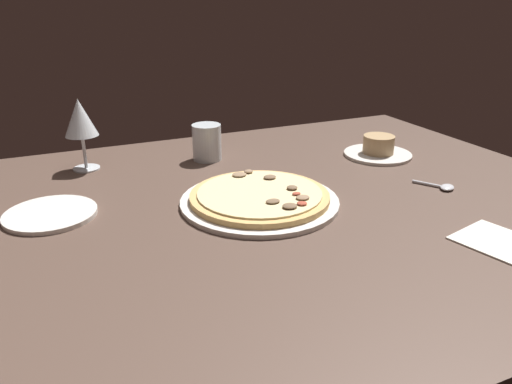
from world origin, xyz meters
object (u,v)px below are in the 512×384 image
object	(u,v)px
pizza_main	(260,198)
water_glass	(207,145)
wine_glass_far	(80,119)
paper_menu	(512,247)
side_plate	(50,214)
spoon	(443,187)
ramekin_on_saucer	(378,149)

from	to	relation	value
pizza_main	water_glass	xyz separation A→B (cm)	(-0.39, 31.74, 2.71)
wine_glass_far	paper_menu	bearing A→B (deg)	-49.35
side_plate	spoon	xyz separation A→B (cm)	(79.58, -19.75, 0.01)
side_plate	paper_menu	size ratio (longest dim) A/B	1.00
paper_menu	pizza_main	bearing A→B (deg)	118.58
paper_menu	ramekin_on_saucer	bearing A→B (deg)	64.88
wine_glass_far	side_plate	size ratio (longest dim) A/B	0.99
ramekin_on_saucer	wine_glass_far	bearing A→B (deg)	164.11
ramekin_on_saucer	water_glass	size ratio (longest dim) A/B	1.92
ramekin_on_saucer	side_plate	bearing A→B (deg)	-176.25
paper_menu	wine_glass_far	bearing A→B (deg)	117.09
ramekin_on_saucer	paper_menu	bearing A→B (deg)	-101.56
water_glass	spoon	world-z (taller)	water_glass
water_glass	side_plate	xyz separation A→B (cm)	(-38.99, -20.81, -3.47)
ramekin_on_saucer	wine_glass_far	size ratio (longest dim) A/B	1.02
pizza_main	ramekin_on_saucer	xyz separation A→B (cm)	(41.56, 16.24, 0.70)
pizza_main	water_glass	size ratio (longest dim) A/B	3.54
ramekin_on_saucer	spoon	size ratio (longest dim) A/B	1.97
water_glass	paper_menu	xyz separation A→B (cm)	(31.58, -66.21, -3.77)
wine_glass_far	side_plate	xyz separation A→B (cm)	(-9.58, -25.63, -11.94)
wine_glass_far	water_glass	world-z (taller)	wine_glass_far
pizza_main	ramekin_on_saucer	distance (cm)	44.62
water_glass	wine_glass_far	bearing A→B (deg)	170.70
wine_glass_far	paper_menu	world-z (taller)	wine_glass_far
side_plate	ramekin_on_saucer	bearing A→B (deg)	3.75
water_glass	paper_menu	size ratio (longest dim) A/B	0.52
side_plate	paper_menu	xyz separation A→B (cm)	(70.57, -45.40, -0.30)
side_plate	spoon	bearing A→B (deg)	-13.94
ramekin_on_saucer	wine_glass_far	distance (cm)	74.94
water_glass	paper_menu	distance (cm)	73.45
wine_glass_far	spoon	bearing A→B (deg)	-32.95
ramekin_on_saucer	spoon	xyz separation A→B (cm)	(-1.37, -25.06, -1.45)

